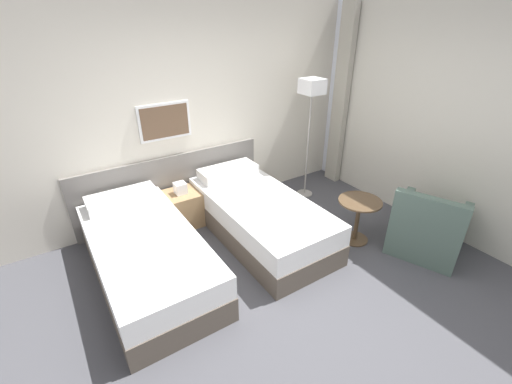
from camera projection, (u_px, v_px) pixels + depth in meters
The scene contains 9 objects.
ground_plane at pixel (296, 299), 3.34m from camera, with size 16.00×16.00×0.00m, color #47474C.
wall_headboard at pixel (192, 117), 4.33m from camera, with size 10.00×0.10×2.70m.
wall_window at pixel (471, 128), 3.79m from camera, with size 0.21×4.65×2.70m.
bed_near_door at pixel (147, 255), 3.52m from camera, with size 0.97×2.02×0.64m.
bed_near_window at pixel (259, 216), 4.19m from camera, with size 0.97×2.02×0.64m.
nightstand at pixel (183, 208), 4.41m from camera, with size 0.46×0.43×0.60m.
floor_lamp at pixel (312, 97), 4.56m from camera, with size 0.28×0.28×1.71m.
side_table at pixel (358, 212), 4.03m from camera, with size 0.50×0.50×0.55m.
armchair at pixel (427, 230), 3.91m from camera, with size 0.98×0.95×0.82m.
Camera 1 is at (-1.68, -1.85, 2.49)m, focal length 24.00 mm.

